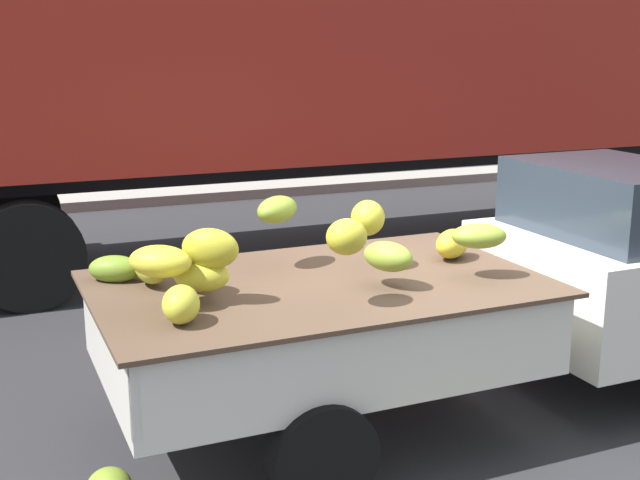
% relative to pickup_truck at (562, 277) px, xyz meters
% --- Properties ---
extents(ground, '(220.00, 220.00, 0.00)m').
position_rel_pickup_truck_xyz_m(ground, '(-1.14, -0.01, -0.89)').
color(ground, '#28282B').
extents(curb_strip, '(80.00, 0.80, 0.16)m').
position_rel_pickup_truck_xyz_m(curb_strip, '(-1.14, 8.59, -0.81)').
color(curb_strip, gray).
rests_on(curb_strip, ground).
extents(pickup_truck, '(5.08, 1.88, 1.70)m').
position_rel_pickup_truck_xyz_m(pickup_truck, '(0.00, 0.00, 0.00)').
color(pickup_truck, silver).
rests_on(pickup_truck, ground).
extents(semi_trailer, '(12.03, 2.75, 3.95)m').
position_rel_pickup_truck_xyz_m(semi_trailer, '(-0.06, 4.77, 1.65)').
color(semi_trailer, maroon).
rests_on(semi_trailer, ground).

